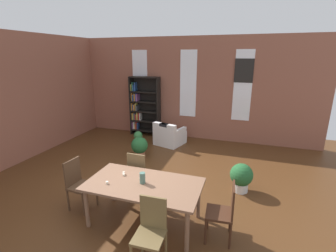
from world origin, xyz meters
The scene contains 20 objects.
ground_plane centered at (0.00, 0.00, 0.00)m, with size 10.40×10.40×0.00m, color #502F17.
back_wall_brick centered at (0.00, 4.06, 1.68)m, with size 8.46×0.12×3.37m, color #915441.
window_pane_0 centered at (-1.74, 3.99, 1.85)m, with size 0.55×0.02×2.19m, color white.
window_pane_1 centered at (0.00, 3.99, 1.85)m, with size 0.55×0.02×2.19m, color white.
window_pane_2 centered at (1.74, 3.99, 1.85)m, with size 0.55×0.02×2.19m, color white.
dining_table centered at (0.40, -0.65, 0.67)m, with size 1.90×1.02×0.74m.
vase_on_table centered at (0.39, -0.65, 0.84)m, with size 0.09×0.09×0.19m, color #4C7266.
tealight_candle_0 centered at (-0.03, -0.52, 0.76)m, with size 0.04×0.04×0.03m, color silver.
tealight_candle_1 centered at (-0.15, -0.86, 0.76)m, with size 0.04×0.04×0.04m, color silver.
tealight_candle_2 centered at (-0.05, -0.48, 0.77)m, with size 0.04×0.04×0.05m, color silver.
dining_chair_near_right centered at (0.83, -1.39, 0.51)m, with size 0.41×0.41×0.95m.
dining_chair_far_left centered at (-0.02, 0.08, 0.51)m, with size 0.41×0.41×0.95m.
dining_chair_head_left centered at (-0.92, -0.64, 0.51)m, with size 0.44×0.44×0.95m.
dining_chair_head_right centered at (1.73, -0.65, 0.51)m, with size 0.43×0.43×0.95m.
bookshelf_tall centered at (-1.58, 3.80, 1.02)m, with size 1.06×0.33×2.07m.
armchair_white centered at (-0.37, 3.10, 0.28)m, with size 0.99×0.99×0.75m.
potted_plant_by_shelf centered at (-1.35, 2.84, 0.22)m, with size 0.28×0.28×0.41m.
potted_plant_corner centered at (-0.84, 1.84, 0.32)m, with size 0.47×0.47×0.59m.
potted_plant_window centered at (1.93, 0.89, 0.34)m, with size 0.47×0.47×0.61m.
framed_picture centered at (1.74, 3.99, 2.32)m, with size 0.56×0.03×0.72m, color black.
Camera 1 is at (1.91, -3.90, 2.77)m, focal length 25.82 mm.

